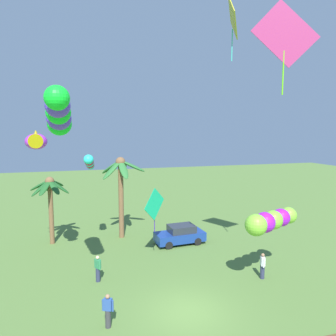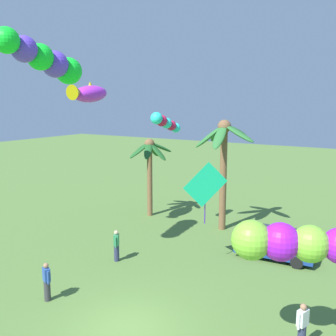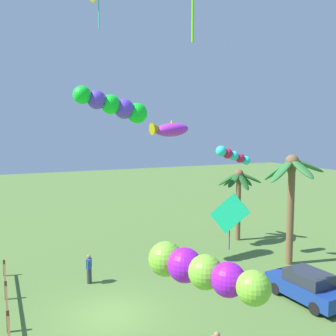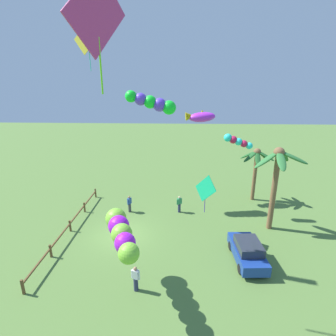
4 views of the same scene
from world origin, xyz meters
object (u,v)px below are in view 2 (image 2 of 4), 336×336
parked_car_0 (276,244)px  kite_diamond_6 (205,185)px  palm_tree_1 (149,157)px  kite_tube_4 (165,123)px  kite_tube_1 (302,243)px  spectator_2 (47,281)px  spectator_0 (302,326)px  palm_tree_0 (224,148)px  kite_fish_2 (89,93)px  kite_tube_3 (44,59)px  spectator_1 (116,245)px

parked_car_0 → kite_diamond_6: bearing=-136.0°
palm_tree_1 → kite_tube_4: kite_tube_4 is taller
kite_tube_1 → spectator_2: bearing=-171.3°
kite_tube_4 → spectator_0: bearing=-36.7°
palm_tree_0 → spectator_2: 12.92m
palm_tree_1 → palm_tree_0: bearing=-0.8°
kite_tube_4 → kite_fish_2: bearing=-137.0°
spectator_0 → kite_tube_4: kite_tube_4 is taller
spectator_0 → spectator_2: same height
palm_tree_0 → palm_tree_1: bearing=179.2°
kite_fish_2 → parked_car_0: bearing=14.9°
palm_tree_1 → kite_tube_4: size_ratio=2.22×
parked_car_0 → spectator_2: spectator_2 is taller
kite_diamond_6 → palm_tree_0: bearing=105.3°
palm_tree_1 → kite_tube_1: 16.55m
parked_car_0 → spectator_2: bearing=-125.7°
palm_tree_0 → kite_tube_1: bearing=-55.8°
palm_tree_0 → kite_tube_3: bearing=-112.9°
parked_car_0 → kite_tube_1: size_ratio=0.95×
palm_tree_0 → kite_diamond_6: (1.51, -5.52, -1.13)m
palm_tree_0 → kite_tube_3: size_ratio=1.53×
palm_tree_0 → parked_car_0: 6.74m
parked_car_0 → palm_tree_0: bearing=146.0°
kite_diamond_6 → parked_car_0: bearing=44.0°
parked_car_0 → spectator_1: size_ratio=2.51×
palm_tree_1 → kite_tube_3: size_ratio=1.21×
spectator_0 → kite_tube_1: (-0.01, -0.67, 3.01)m
kite_fish_2 → kite_tube_4: (3.14, 2.93, -1.64)m
kite_fish_2 → kite_tube_4: kite_fish_2 is taller
spectator_1 → kite_fish_2: size_ratio=0.54×
spectator_1 → spectator_0: bearing=-14.3°
palm_tree_0 → palm_tree_1: palm_tree_0 is taller
kite_fish_2 → kite_tube_4: size_ratio=1.22×
kite_diamond_6 → palm_tree_1: bearing=141.6°
kite_tube_4 → parked_car_0: bearing=-2.2°
spectator_2 → kite_tube_3: 9.34m
spectator_2 → kite_diamond_6: bearing=59.5°
kite_tube_1 → kite_diamond_6: size_ratio=1.41×
parked_car_0 → palm_tree_1: bearing=163.3°
spectator_2 → kite_tube_4: kite_tube_4 is taller
parked_car_0 → kite_tube_4: bearing=177.8°
spectator_0 → palm_tree_0: bearing=126.1°
spectator_1 → kite_tube_3: kite_tube_3 is taller
palm_tree_1 → kite_tube_3: bearing=-82.1°
palm_tree_1 → kite_tube_1: palm_tree_1 is taller
kite_diamond_6 → kite_tube_3: bearing=-142.6°
parked_car_0 → spectator_1: (-6.70, -4.53, 0.06)m
parked_car_0 → kite_tube_3: (-8.43, -6.99, 8.97)m
spectator_1 → kite_tube_1: size_ratio=0.38×
palm_tree_0 → spectator_2: size_ratio=4.29×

